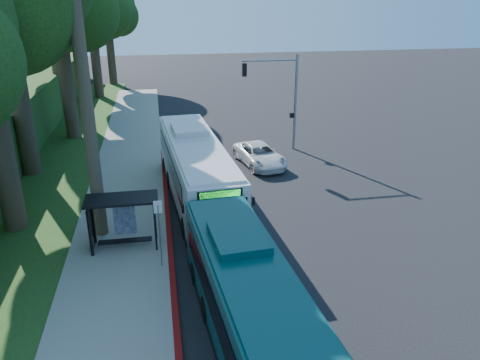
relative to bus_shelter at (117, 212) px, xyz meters
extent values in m
plane|color=black|center=(7.26, 2.86, -1.81)|extent=(140.00, 140.00, 0.00)
cube|color=gray|center=(-0.04, 2.86, -1.75)|extent=(4.50, 70.00, 0.12)
cube|color=maroon|center=(2.26, -1.14, -1.74)|extent=(0.25, 30.00, 0.13)
cube|color=#234719|center=(-5.74, 7.86, -1.78)|extent=(8.00, 70.00, 0.06)
cube|color=black|center=(0.26, -0.14, 0.69)|extent=(3.20, 1.50, 0.10)
cube|color=black|center=(-1.19, -0.14, -0.61)|extent=(0.06, 1.30, 2.20)
cube|color=navy|center=(0.26, 0.56, -0.56)|extent=(1.00, 0.12, 1.70)
cube|color=black|center=(0.26, -0.24, -1.36)|extent=(2.40, 0.40, 0.06)
cube|color=black|center=(-1.14, 0.46, -0.61)|extent=(0.08, 0.08, 2.40)
cube|color=black|center=(1.66, 0.46, -0.61)|extent=(0.08, 0.08, 2.40)
cube|color=black|center=(-1.14, -0.74, -0.61)|extent=(0.08, 0.08, 2.40)
cube|color=black|center=(1.66, -0.74, -0.61)|extent=(0.08, 0.08, 2.40)
cylinder|color=gray|center=(1.86, -2.14, -0.31)|extent=(0.06, 0.06, 3.00)
cube|color=white|center=(1.86, -2.14, 1.09)|extent=(0.35, 0.04, 0.55)
cylinder|color=gray|center=(12.06, 12.86, 1.69)|extent=(0.20, 0.20, 7.00)
cylinder|color=gray|center=(10.06, 12.86, 4.79)|extent=(4.00, 0.14, 0.14)
cube|color=black|center=(8.26, 12.86, 4.19)|extent=(0.30, 0.30, 0.90)
cube|color=black|center=(11.81, 12.86, 0.79)|extent=(0.25, 0.25, 0.35)
cylinder|color=#4C3F2D|center=(-0.94, 1.36, 4.69)|extent=(0.60, 0.60, 13.00)
sphere|color=#17370F|center=(-3.64, 1.66, 8.69)|extent=(5.60, 5.60, 5.60)
cylinder|color=#382B1E|center=(-6.24, 10.86, 4.14)|extent=(1.18, 1.18, 11.90)
cylinder|color=#382B1E|center=(-4.74, 18.86, 3.09)|extent=(1.06, 1.06, 9.80)
sphere|color=#17370F|center=(-3.06, 17.60, 7.99)|extent=(5.88, 5.88, 5.88)
sphere|color=#17370F|center=(-6.21, 20.33, 8.27)|extent=(5.46, 5.46, 5.46)
cylinder|color=#382B1E|center=(-6.74, 26.86, 3.79)|extent=(1.14, 1.14, 11.20)
cylinder|color=#382B1E|center=(-4.24, 34.86, 2.74)|extent=(1.02, 1.02, 9.10)
sphere|color=#17370F|center=(-4.24, 34.86, 8.33)|extent=(8.00, 8.00, 8.00)
sphere|color=#17370F|center=(-2.64, 33.66, 7.29)|extent=(5.60, 5.60, 5.60)
sphere|color=#17370F|center=(-5.64, 36.26, 7.55)|extent=(5.20, 5.20, 5.20)
cylinder|color=#382B1E|center=(-3.24, 42.86, 2.39)|extent=(0.98, 0.98, 8.40)
sphere|color=#17370F|center=(-3.24, 42.86, 7.55)|extent=(7.00, 7.00, 7.00)
sphere|color=#17370F|center=(-1.84, 41.81, 6.59)|extent=(4.90, 4.90, 4.90)
sphere|color=#17370F|center=(-4.47, 44.08, 6.83)|extent=(4.55, 4.55, 4.55)
cube|color=silver|center=(3.99, 4.54, 0.09)|extent=(3.65, 12.97, 3.04)
cube|color=black|center=(3.99, 4.54, -1.49)|extent=(3.68, 13.03, 0.37)
cube|color=black|center=(3.95, 5.07, 0.38)|extent=(3.51, 10.16, 1.17)
cube|color=black|center=(4.45, -1.79, 0.33)|extent=(2.40, 0.30, 1.49)
cube|color=black|center=(3.53, 10.87, 0.43)|extent=(2.18, 0.29, 1.07)
cube|color=#19E533|center=(4.45, -1.80, 1.34)|extent=(1.77, 0.24, 0.30)
cube|color=silver|center=(3.99, 4.54, 1.66)|extent=(3.38, 12.31, 0.13)
cube|color=silver|center=(3.84, 6.67, 1.84)|extent=(2.09, 2.80, 0.37)
cylinder|color=black|center=(3.06, 0.36, -1.27)|extent=(0.40, 1.09, 1.07)
cylinder|color=black|center=(5.52, 0.54, -1.27)|extent=(0.40, 1.09, 1.07)
cylinder|color=black|center=(2.41, 9.30, -1.27)|extent=(0.40, 1.09, 1.07)
cylinder|color=black|center=(4.87, 9.48, -1.27)|extent=(0.40, 1.09, 1.07)
cube|color=#0B3E3E|center=(4.66, -7.92, -0.09)|extent=(3.38, 11.78, 2.76)
cube|color=black|center=(4.66, -7.92, -1.52)|extent=(3.40, 11.84, 0.34)
cube|color=black|center=(4.62, -7.44, 0.18)|extent=(3.23, 9.23, 1.07)
cube|color=black|center=(4.20, -2.17, 0.23)|extent=(1.98, 0.27, 0.97)
cube|color=#0B3E3E|center=(4.66, -7.92, 1.34)|extent=(3.13, 11.18, 0.12)
cube|color=#0B3E3E|center=(4.50, -5.99, 1.51)|extent=(1.91, 2.55, 0.34)
cylinder|color=black|center=(3.19, -3.60, -1.32)|extent=(0.37, 0.99, 0.97)
cylinder|color=black|center=(5.42, -3.43, -1.32)|extent=(0.37, 0.99, 0.97)
imported|color=silver|center=(8.77, 9.82, -1.09)|extent=(3.27, 5.47, 1.42)
camera|label=1|loc=(2.11, -19.69, 9.21)|focal=35.00mm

